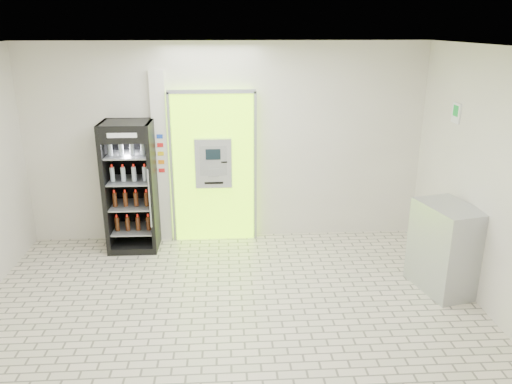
{
  "coord_description": "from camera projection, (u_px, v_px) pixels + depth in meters",
  "views": [
    {
      "loc": [
        -0.01,
        -4.89,
        3.21
      ],
      "look_at": [
        0.37,
        1.2,
        1.16
      ],
      "focal_mm": 35.0,
      "sensor_mm": 36.0,
      "label": 1
    }
  ],
  "objects": [
    {
      "name": "ground",
      "position": [
        230.0,
        323.0,
        5.65
      ],
      "size": [
        6.0,
        6.0,
        0.0
      ],
      "primitive_type": "plane",
      "color": "beige",
      "rests_on": "ground"
    },
    {
      "name": "room_shell",
      "position": [
        227.0,
        167.0,
        5.06
      ],
      "size": [
        6.0,
        6.0,
        6.0
      ],
      "color": "silver",
      "rests_on": "ground"
    },
    {
      "name": "atm_assembly",
      "position": [
        214.0,
        167.0,
        7.55
      ],
      "size": [
        1.3,
        0.24,
        2.33
      ],
      "color": "#92E70E",
      "rests_on": "ground"
    },
    {
      "name": "pillar",
      "position": [
        162.0,
        158.0,
        7.49
      ],
      "size": [
        0.22,
        0.11,
        2.6
      ],
      "color": "silver",
      "rests_on": "ground"
    },
    {
      "name": "beverage_cooler",
      "position": [
        131.0,
        189.0,
        7.33
      ],
      "size": [
        0.72,
        0.69,
        1.91
      ],
      "rotation": [
        0.0,
        0.0,
        -0.01
      ],
      "color": "black",
      "rests_on": "ground"
    },
    {
      "name": "steel_cabinet",
      "position": [
        446.0,
        248.0,
        6.23
      ],
      "size": [
        0.75,
        0.95,
        1.12
      ],
      "rotation": [
        0.0,
        0.0,
        0.23
      ],
      "color": "#A7A9AE",
      "rests_on": "ground"
    },
    {
      "name": "exit_sign",
      "position": [
        456.0,
        113.0,
        6.47
      ],
      "size": [
        0.02,
        0.22,
        0.26
      ],
      "color": "white",
      "rests_on": "room_shell"
    }
  ]
}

